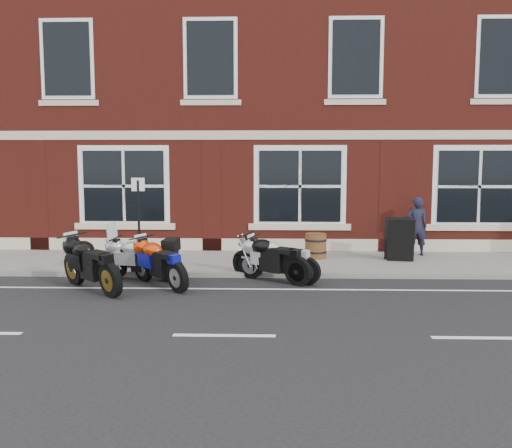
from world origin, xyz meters
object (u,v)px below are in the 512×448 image
object	(u,v)px
moto_naked_black	(270,257)
pedestrian_left	(416,226)
parking_sign	(139,217)
moto_sport_silver	(277,258)
moto_sport_black	(92,262)
moto_sport_red	(160,261)
barrel_planter	(316,246)
a_board_sign	(399,239)
moto_touring_silver	(140,257)

from	to	relation	value
moto_naked_black	pedestrian_left	size ratio (longest dim) A/B	1.13
parking_sign	moto_sport_silver	bearing A→B (deg)	-10.51
moto_sport_silver	parking_sign	size ratio (longest dim) A/B	0.85
moto_sport_black	moto_sport_red	bearing A→B (deg)	-27.60
barrel_planter	a_board_sign	bearing A→B (deg)	-9.64
moto_naked_black	pedestrian_left	world-z (taller)	pedestrian_left
moto_sport_red	moto_sport_black	size ratio (longest dim) A/B	0.96
moto_sport_silver	moto_naked_black	xyz separation A→B (m)	(-0.16, 0.01, 0.02)
pedestrian_left	barrel_planter	xyz separation A→B (m)	(-2.77, -0.53, -0.47)
moto_sport_red	moto_naked_black	distance (m)	2.44
parking_sign	moto_sport_red	bearing A→B (deg)	-58.91
moto_touring_silver	pedestrian_left	size ratio (longest dim) A/B	1.24
moto_sport_silver	pedestrian_left	bearing A→B (deg)	-24.26
moto_sport_silver	a_board_sign	size ratio (longest dim) A/B	1.67
moto_sport_black	moto_naked_black	size ratio (longest dim) A/B	0.97
moto_sport_silver	barrel_planter	bearing A→B (deg)	4.85
moto_sport_black	a_board_sign	world-z (taller)	a_board_sign
moto_sport_red	moto_sport_black	xyz separation A→B (m)	(-1.35, -0.41, 0.05)
moto_touring_silver	moto_sport_silver	distance (m)	3.11
moto_sport_red	moto_sport_silver	size ratio (longest dim) A/B	0.90
moto_touring_silver	moto_sport_red	bearing A→B (deg)	-122.46
moto_sport_red	barrel_planter	world-z (taller)	moto_sport_red
pedestrian_left	parking_sign	bearing A→B (deg)	21.61
parking_sign	moto_sport_black	bearing A→B (deg)	-112.63
pedestrian_left	parking_sign	world-z (taller)	parking_sign
moto_sport_black	a_board_sign	distance (m)	7.65
moto_touring_silver	barrel_planter	size ratio (longest dim) A/B	3.00
moto_sport_silver	moto_sport_red	bearing A→B (deg)	131.31
moto_touring_silver	barrel_planter	distance (m)	4.77
moto_touring_silver	moto_naked_black	world-z (taller)	moto_touring_silver
moto_sport_red	parking_sign	size ratio (longest dim) A/B	0.77
moto_touring_silver	moto_naked_black	xyz separation A→B (m)	(2.94, 0.01, 0.01)
moto_naked_black	pedestrian_left	bearing A→B (deg)	-17.83
moto_sport_black	barrel_planter	distance (m)	5.96
moto_sport_black	a_board_sign	bearing A→B (deg)	-21.36
moto_naked_black	moto_sport_silver	bearing A→B (deg)	-58.99
moto_touring_silver	moto_sport_red	world-z (taller)	moto_touring_silver
moto_sport_black	pedestrian_left	size ratio (longest dim) A/B	1.10
moto_sport_black	moto_sport_silver	distance (m)	4.00
a_board_sign	barrel_planter	xyz separation A→B (m)	(-2.12, 0.36, -0.23)
moto_touring_silver	barrel_planter	bearing A→B (deg)	-47.07
moto_touring_silver	pedestrian_left	xyz separation A→B (m)	(6.91, 2.91, 0.38)
moto_sport_red	moto_sport_silver	world-z (taller)	moto_sport_red
moto_naked_black	barrel_planter	xyz separation A→B (m)	(1.20, 2.36, -0.10)
moto_sport_black	moto_naked_black	world-z (taller)	moto_sport_black
moto_sport_red	a_board_sign	world-z (taller)	a_board_sign
parking_sign	moto_touring_silver	bearing A→B (deg)	-77.02
moto_sport_red	moto_naked_black	bearing A→B (deg)	-27.15
pedestrian_left	parking_sign	size ratio (longest dim) A/B	0.73
a_board_sign	parking_sign	bearing A→B (deg)	-157.96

